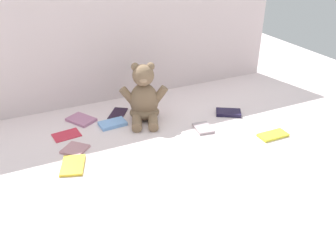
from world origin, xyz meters
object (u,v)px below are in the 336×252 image
at_px(book_case_2, 273,135).
at_px(book_case_4, 228,113).
at_px(teddy_bear, 144,99).
at_px(book_case_7, 75,149).
at_px(book_case_3, 118,113).
at_px(book_case_6, 66,135).
at_px(book_case_1, 113,124).
at_px(book_case_5, 203,128).
at_px(book_case_0, 73,165).
at_px(book_case_8, 81,120).

distance_m(book_case_2, book_case_4, 0.28).
height_order(teddy_bear, book_case_7, teddy_bear).
xyz_separation_m(book_case_3, book_case_6, (-0.28, -0.11, -0.00)).
relative_size(teddy_bear, book_case_1, 2.28).
height_order(book_case_3, book_case_4, book_case_4).
distance_m(book_case_2, book_case_6, 0.95).
bearing_deg(book_case_3, book_case_5, -10.64).
relative_size(book_case_0, book_case_2, 0.98).
bearing_deg(book_case_2, book_case_1, -122.52).
relative_size(book_case_5, book_case_7, 1.10).
xyz_separation_m(book_case_5, book_case_6, (-0.60, 0.21, -0.00)).
bearing_deg(book_case_5, book_case_6, 168.41).
distance_m(book_case_2, book_case_5, 0.32).
xyz_separation_m(book_case_1, book_case_4, (0.57, -0.14, 0.00)).
relative_size(book_case_2, book_case_8, 1.03).
bearing_deg(book_case_6, book_case_5, -116.37).
xyz_separation_m(book_case_2, book_case_8, (-0.76, 0.52, 0.00)).
distance_m(book_case_0, book_case_7, 0.12).
bearing_deg(book_case_7, book_case_8, 117.06).
height_order(book_case_2, book_case_3, book_case_2).
height_order(book_case_0, book_case_3, same).
distance_m(teddy_bear, book_case_8, 0.33).
distance_m(book_case_2, book_case_3, 0.77).
bearing_deg(book_case_6, book_case_8, -46.34).
relative_size(book_case_2, book_case_6, 1.15).
relative_size(book_case_1, book_case_2, 0.92).
bearing_deg(book_case_0, book_case_5, -157.67).
xyz_separation_m(book_case_7, book_case_8, (0.08, 0.25, 0.00)).
xyz_separation_m(book_case_6, book_case_7, (0.01, -0.14, 0.00)).
relative_size(book_case_5, book_case_8, 0.78).
height_order(teddy_bear, book_case_8, teddy_bear).
xyz_separation_m(book_case_1, book_case_8, (-0.13, 0.11, -0.00)).
distance_m(book_case_4, book_case_5, 0.21).
height_order(book_case_0, book_case_4, book_case_4).
bearing_deg(book_case_0, book_case_1, -114.64).
xyz_separation_m(book_case_2, book_case_6, (-0.85, 0.41, -0.00)).
distance_m(book_case_1, book_case_2, 0.75).
relative_size(book_case_4, book_case_8, 0.94).
bearing_deg(book_case_8, book_case_1, -71.35).
distance_m(teddy_bear, book_case_2, 0.63).
bearing_deg(book_case_3, book_case_7, -103.19).
bearing_deg(book_case_8, book_case_4, -50.75).
xyz_separation_m(teddy_bear, book_case_0, (-0.41, -0.26, -0.10)).
relative_size(book_case_4, book_case_6, 1.05).
xyz_separation_m(book_case_4, book_case_7, (-0.78, -0.01, -0.00)).
bearing_deg(book_case_6, book_case_0, 168.20).
bearing_deg(book_case_0, book_case_4, -152.97).
bearing_deg(book_case_2, book_case_7, -107.05).
bearing_deg(book_case_8, teddy_bear, -51.71).
relative_size(book_case_3, book_case_8, 0.98).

